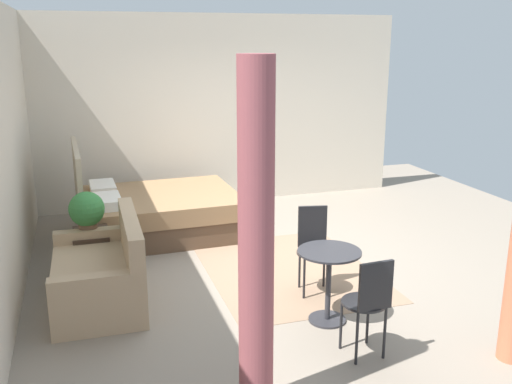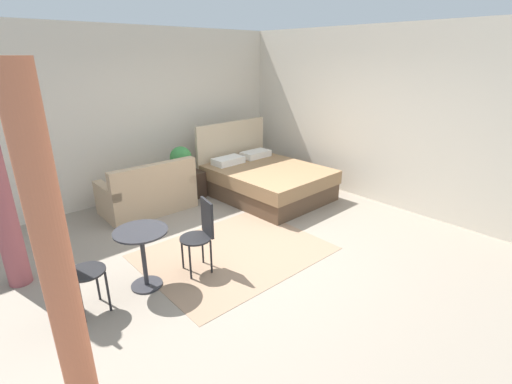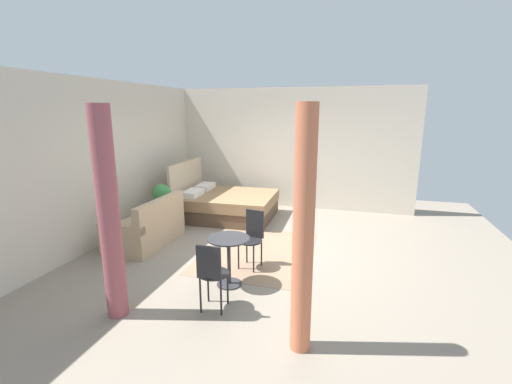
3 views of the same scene
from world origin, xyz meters
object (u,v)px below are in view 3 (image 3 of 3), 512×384
couch (147,229)px  nightstand (167,218)px  balcony_table (229,253)px  bed (225,204)px  cafe_chair_near_couch (253,234)px  cafe_chair_near_window (211,271)px  potted_plant (162,195)px

couch → nightstand: couch is taller
couch → balcony_table: 2.20m
bed → cafe_chair_near_couch: bed is taller
nightstand → cafe_chair_near_couch: 2.45m
bed → cafe_chair_near_window: bed is taller
cafe_chair_near_window → balcony_table: bearing=3.3°
nightstand → cafe_chair_near_window: cafe_chair_near_window is taller
bed → potted_plant: 1.54m
bed → potted_plant: (-1.20, 0.85, 0.44)m
bed → nightstand: bed is taller
balcony_table → cafe_chair_near_couch: size_ratio=0.78×
couch → potted_plant: size_ratio=2.95×
balcony_table → bed: bearing=22.0°
nightstand → bed: bearing=-37.2°
balcony_table → cafe_chair_near_couch: 0.69m
couch → nightstand: (0.81, 0.07, -0.05)m
cafe_chair_near_couch → bed: bearing=30.3°
cafe_chair_near_couch → nightstand: bearing=61.8°
bed → nightstand: (-1.10, 0.83, -0.07)m
balcony_table → cafe_chair_near_window: 0.68m
couch → potted_plant: (0.71, 0.09, 0.46)m
balcony_table → cafe_chair_near_couch: cafe_chair_near_couch is taller
bed → cafe_chair_near_couch: bearing=-149.7°
nightstand → cafe_chair_near_window: (-2.50, -2.05, 0.29)m
bed → nightstand: 1.38m
nightstand → balcony_table: bearing=-132.2°
nightstand → balcony_table: balcony_table is taller
nightstand → couch: bearing=-175.0°
couch → potted_plant: potted_plant is taller
balcony_table → cafe_chair_near_couch: bearing=-11.5°
nightstand → potted_plant: (-0.10, 0.02, 0.51)m
potted_plant → cafe_chair_near_window: size_ratio=0.56×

